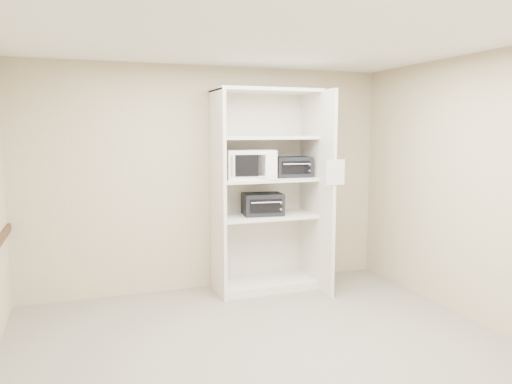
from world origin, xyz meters
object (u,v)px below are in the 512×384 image
object	(u,v)px
shelving_unit	(269,197)
microwave	(250,164)
toaster_oven_lower	(263,204)
toaster_oven_upper	(292,167)

from	to	relation	value
shelving_unit	microwave	world-z (taller)	shelving_unit
microwave	toaster_oven_lower	size ratio (longest dim) A/B	1.21
shelving_unit	toaster_oven_upper	distance (m)	0.47
shelving_unit	toaster_oven_upper	bearing A→B (deg)	-4.36
microwave	toaster_oven_upper	distance (m)	0.56
microwave	shelving_unit	bearing A→B (deg)	17.62
toaster_oven_lower	toaster_oven_upper	bearing A→B (deg)	6.55
shelving_unit	toaster_oven_lower	distance (m)	0.12
microwave	toaster_oven_upper	bearing A→B (deg)	10.10
shelving_unit	toaster_oven_lower	size ratio (longest dim) A/B	5.18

